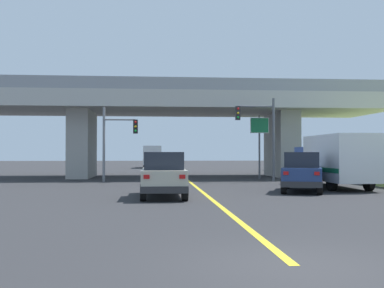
{
  "coord_description": "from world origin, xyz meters",
  "views": [
    {
      "loc": [
        -2.47,
        -8.03,
        1.98
      ],
      "look_at": [
        -0.42,
        16.85,
        2.46
      ],
      "focal_mm": 43.68,
      "sensor_mm": 36.0,
      "label": 1
    }
  ],
  "objects_px": {
    "traffic_signal_nearside": "(261,128)",
    "suv_lead": "(163,174)",
    "semi_truck_distant": "(152,156)",
    "highway_sign": "(259,133)",
    "box_truck": "(335,160)",
    "suv_crossing": "(302,172)",
    "traffic_signal_farside": "(116,136)"
  },
  "relations": [
    {
      "from": "traffic_signal_nearside",
      "to": "suv_lead",
      "type": "bearing_deg",
      "value": -122.62
    },
    {
      "from": "suv_lead",
      "to": "traffic_signal_nearside",
      "type": "bearing_deg",
      "value": 57.38
    },
    {
      "from": "traffic_signal_nearside",
      "to": "semi_truck_distant",
      "type": "relative_size",
      "value": 0.81
    },
    {
      "from": "highway_sign",
      "to": "box_truck",
      "type": "bearing_deg",
      "value": -77.45
    },
    {
      "from": "suv_crossing",
      "to": "highway_sign",
      "type": "distance_m",
      "value": 12.23
    },
    {
      "from": "suv_crossing",
      "to": "highway_sign",
      "type": "relative_size",
      "value": 1.02
    },
    {
      "from": "suv_crossing",
      "to": "box_truck",
      "type": "relative_size",
      "value": 0.66
    },
    {
      "from": "traffic_signal_farside",
      "to": "suv_lead",
      "type": "bearing_deg",
      "value": -75.19
    },
    {
      "from": "suv_crossing",
      "to": "traffic_signal_nearside",
      "type": "bearing_deg",
      "value": 109.82
    },
    {
      "from": "highway_sign",
      "to": "semi_truck_distant",
      "type": "bearing_deg",
      "value": 107.12
    },
    {
      "from": "suv_lead",
      "to": "highway_sign",
      "type": "xyz_separation_m",
      "value": [
        7.68,
        14.32,
        2.53
      ]
    },
    {
      "from": "suv_crossing",
      "to": "traffic_signal_nearside",
      "type": "height_order",
      "value": "traffic_signal_nearside"
    },
    {
      "from": "traffic_signal_farside",
      "to": "box_truck",
      "type": "bearing_deg",
      "value": -27.76
    },
    {
      "from": "suv_lead",
      "to": "traffic_signal_farside",
      "type": "xyz_separation_m",
      "value": [
        -3.05,
        11.53,
        2.13
      ]
    },
    {
      "from": "traffic_signal_farside",
      "to": "suv_crossing",
      "type": "bearing_deg",
      "value": -41.94
    },
    {
      "from": "suv_crossing",
      "to": "traffic_signal_nearside",
      "type": "relative_size",
      "value": 0.85
    },
    {
      "from": "traffic_signal_nearside",
      "to": "highway_sign",
      "type": "height_order",
      "value": "traffic_signal_nearside"
    },
    {
      "from": "box_truck",
      "to": "semi_truck_distant",
      "type": "height_order",
      "value": "box_truck"
    },
    {
      "from": "suv_lead",
      "to": "highway_sign",
      "type": "distance_m",
      "value": 16.45
    },
    {
      "from": "suv_lead",
      "to": "semi_truck_distant",
      "type": "distance_m",
      "value": 41.21
    },
    {
      "from": "suv_crossing",
      "to": "semi_truck_distant",
      "type": "xyz_separation_m",
      "value": [
        -7.75,
        38.84,
        0.53
      ]
    },
    {
      "from": "traffic_signal_nearside",
      "to": "suv_crossing",
      "type": "bearing_deg",
      "value": -89.28
    },
    {
      "from": "traffic_signal_farside",
      "to": "highway_sign",
      "type": "relative_size",
      "value": 1.06
    },
    {
      "from": "semi_truck_distant",
      "to": "traffic_signal_farside",
      "type": "bearing_deg",
      "value": -94.71
    },
    {
      "from": "suv_lead",
      "to": "suv_crossing",
      "type": "bearing_deg",
      "value": 18.34
    },
    {
      "from": "traffic_signal_nearside",
      "to": "semi_truck_distant",
      "type": "distance_m",
      "value": 31.24
    },
    {
      "from": "suv_lead",
      "to": "traffic_signal_nearside",
      "type": "height_order",
      "value": "traffic_signal_nearside"
    },
    {
      "from": "traffic_signal_farside",
      "to": "semi_truck_distant",
      "type": "xyz_separation_m",
      "value": [
        2.45,
        29.68,
        -1.6
      ]
    },
    {
      "from": "suv_lead",
      "to": "suv_crossing",
      "type": "distance_m",
      "value": 7.53
    },
    {
      "from": "suv_crossing",
      "to": "highway_sign",
      "type": "xyz_separation_m",
      "value": [
        0.53,
        11.95,
        2.53
      ]
    },
    {
      "from": "traffic_signal_farside",
      "to": "semi_truck_distant",
      "type": "bearing_deg",
      "value": 85.29
    },
    {
      "from": "suv_crossing",
      "to": "traffic_signal_farside",
      "type": "xyz_separation_m",
      "value": [
        -10.19,
        9.16,
        2.14
      ]
    }
  ]
}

